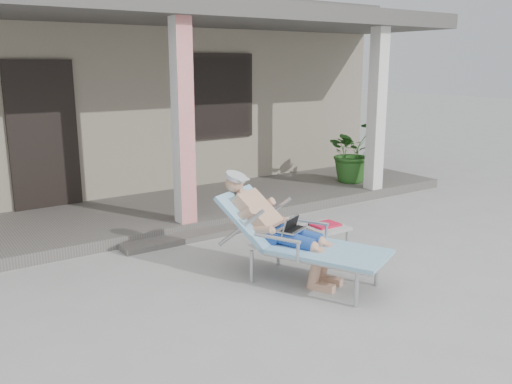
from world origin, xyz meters
TOP-DOWN VIEW (x-y plane):
  - ground at (0.00, 0.00)m, footprint 60.00×60.00m
  - house at (0.00, 6.50)m, footprint 10.40×5.40m
  - porch_deck at (0.00, 3.00)m, footprint 10.00×2.00m
  - porch_overhang at (0.00, 2.95)m, footprint 10.00×2.30m
  - porch_step at (0.00, 1.85)m, footprint 2.00×0.30m
  - lounger at (0.15, 0.13)m, footprint 1.35×1.85m
  - side_table at (0.91, 0.42)m, footprint 0.45×0.45m
  - potted_palm at (3.61, 2.76)m, footprint 1.06×0.95m

SIDE VIEW (x-z plane):
  - ground at x=0.00m, z-range 0.00..0.00m
  - porch_step at x=0.00m, z-range 0.00..0.07m
  - porch_deck at x=0.00m, z-range 0.00..0.15m
  - side_table at x=0.91m, z-range 0.14..0.54m
  - potted_palm at x=3.61m, z-range 0.15..1.21m
  - lounger at x=0.15m, z-range 0.14..1.30m
  - house at x=0.00m, z-range 0.02..3.32m
  - porch_overhang at x=0.00m, z-range 1.36..4.21m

